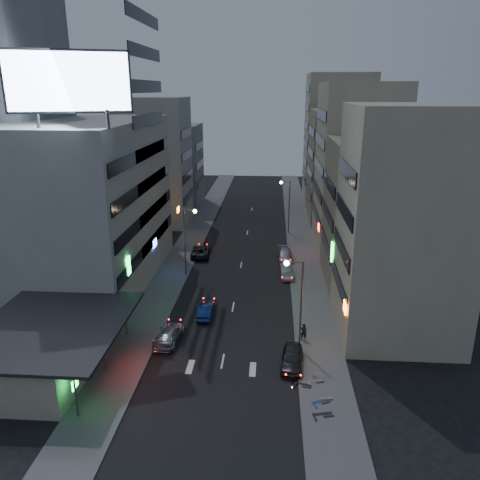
# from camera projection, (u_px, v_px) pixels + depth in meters

# --- Properties ---
(ground) EXTENTS (180.00, 180.00, 0.00)m
(ground) POSITION_uv_depth(u_px,v_px,m) (217.00, 391.00, 34.27)
(ground) COLOR black
(ground) RESTS_ON ground
(sidewalk_left) EXTENTS (4.00, 120.00, 0.12)m
(sidewalk_left) POSITION_uv_depth(u_px,v_px,m) (184.00, 252.00, 63.27)
(sidewalk_left) COLOR #4C4C4F
(sidewalk_left) RESTS_ON ground
(sidewalk_right) EXTENTS (4.00, 120.00, 0.12)m
(sidewalk_right) POSITION_uv_depth(u_px,v_px,m) (303.00, 255.00, 62.19)
(sidewalk_right) COLOR #4C4C4F
(sidewalk_right) RESTS_ON ground
(food_court) EXTENTS (11.00, 13.00, 3.88)m
(food_court) POSITION_uv_depth(u_px,v_px,m) (43.00, 346.00, 36.50)
(food_court) COLOR #B1AB8A
(food_court) RESTS_ON ground
(white_building) EXTENTS (14.00, 24.00, 18.00)m
(white_building) POSITION_uv_depth(u_px,v_px,m) (84.00, 204.00, 51.64)
(white_building) COLOR #A3A39E
(white_building) RESTS_ON ground
(grey_tower) EXTENTS (10.00, 14.00, 34.00)m
(grey_tower) POSITION_uv_depth(u_px,v_px,m) (9.00, 128.00, 52.64)
(grey_tower) COLOR gray
(grey_tower) RESTS_ON ground
(shophouse_near) EXTENTS (10.00, 11.00, 20.00)m
(shophouse_near) POSITION_uv_depth(u_px,v_px,m) (403.00, 225.00, 40.16)
(shophouse_near) COLOR #B1AB8A
(shophouse_near) RESTS_ON ground
(shophouse_mid) EXTENTS (11.00, 12.00, 16.00)m
(shophouse_mid) POSITION_uv_depth(u_px,v_px,m) (378.00, 214.00, 51.66)
(shophouse_mid) COLOR gray
(shophouse_mid) RESTS_ON ground
(shophouse_far) EXTENTS (10.00, 14.00, 22.00)m
(shophouse_far) POSITION_uv_depth(u_px,v_px,m) (356.00, 168.00, 63.11)
(shophouse_far) COLOR #B1AB8A
(shophouse_far) RESTS_ON ground
(far_left_a) EXTENTS (11.00, 10.00, 20.00)m
(far_left_a) POSITION_uv_depth(u_px,v_px,m) (153.00, 162.00, 74.97)
(far_left_a) COLOR #A3A39E
(far_left_a) RESTS_ON ground
(far_left_b) EXTENTS (12.00, 10.00, 15.00)m
(far_left_b) POSITION_uv_depth(u_px,v_px,m) (168.00, 165.00, 88.11)
(far_left_b) COLOR gray
(far_left_b) RESTS_ON ground
(far_right_a) EXTENTS (11.00, 12.00, 18.00)m
(far_right_a) POSITION_uv_depth(u_px,v_px,m) (344.00, 166.00, 77.93)
(far_right_a) COLOR gray
(far_right_a) RESTS_ON ground
(far_right_b) EXTENTS (12.00, 12.00, 24.00)m
(far_right_b) POSITION_uv_depth(u_px,v_px,m) (337.00, 139.00, 90.27)
(far_right_b) COLOR #B1AB8A
(far_right_b) RESTS_ON ground
(billboard) EXTENTS (9.52, 3.75, 6.20)m
(billboard) POSITION_uv_depth(u_px,v_px,m) (69.00, 82.00, 37.97)
(billboard) COLOR #595B60
(billboard) RESTS_ON white_building
(street_lamp_right_near) EXTENTS (1.60, 0.44, 8.02)m
(street_lamp_right_near) POSITION_uv_depth(u_px,v_px,m) (297.00, 293.00, 37.92)
(street_lamp_right_near) COLOR #595B60
(street_lamp_right_near) RESTS_ON sidewalk_right
(street_lamp_left) EXTENTS (1.60, 0.44, 8.02)m
(street_lamp_left) POSITION_uv_depth(u_px,v_px,m) (188.00, 233.00, 53.91)
(street_lamp_left) COLOR #595B60
(street_lamp_left) RESTS_ON sidewalk_left
(street_lamp_right_far) EXTENTS (1.60, 0.44, 8.02)m
(street_lamp_right_far) POSITION_uv_depth(u_px,v_px,m) (287.00, 199.00, 70.20)
(street_lamp_right_far) COLOR #595B60
(street_lamp_right_far) RESTS_ON sidewalk_right
(parked_car_right_near) EXTENTS (2.04, 4.32, 1.43)m
(parked_car_right_near) POSITION_uv_depth(u_px,v_px,m) (292.00, 358.00, 37.20)
(parked_car_right_near) COLOR #2C2B31
(parked_car_right_near) RESTS_ON ground
(parked_car_right_mid) EXTENTS (1.71, 4.15, 1.34)m
(parked_car_right_mid) POSITION_uv_depth(u_px,v_px,m) (286.00, 271.00, 55.06)
(parked_car_right_mid) COLOR #A8A9B0
(parked_car_right_mid) RESTS_ON ground
(parked_car_left) EXTENTS (2.58, 5.06, 1.37)m
(parked_car_left) POSITION_uv_depth(u_px,v_px,m) (201.00, 251.00, 61.91)
(parked_car_left) COLOR black
(parked_car_left) RESTS_ON ground
(parked_car_right_far) EXTENTS (2.09, 4.66, 1.33)m
(parked_car_right_far) POSITION_uv_depth(u_px,v_px,m) (285.00, 255.00, 60.54)
(parked_car_right_far) COLOR #A8AAB1
(parked_car_right_far) RESTS_ON ground
(road_car_blue) EXTENTS (1.41, 3.95, 1.30)m
(road_car_blue) POSITION_uv_depth(u_px,v_px,m) (206.00, 310.00, 45.44)
(road_car_blue) COLOR navy
(road_car_blue) RESTS_ON ground
(road_car_silver) EXTENTS (2.37, 4.95, 1.39)m
(road_car_silver) POSITION_uv_depth(u_px,v_px,m) (169.00, 334.00, 40.88)
(road_car_silver) COLOR #A5A6AD
(road_car_silver) RESTS_ON ground
(person) EXTENTS (0.61, 0.43, 1.58)m
(person) POSITION_uv_depth(u_px,v_px,m) (304.00, 332.00, 40.85)
(person) COLOR black
(person) RESTS_ON sidewalk_right
(scooter_black_a) EXTENTS (1.12, 2.15, 1.25)m
(scooter_black_a) POSITION_uv_depth(u_px,v_px,m) (332.00, 404.00, 31.74)
(scooter_black_a) COLOR black
(scooter_black_a) RESTS_ON sidewalk_right
(scooter_silver_a) EXTENTS (0.81, 1.66, 0.97)m
(scooter_silver_a) POSITION_uv_depth(u_px,v_px,m) (332.00, 391.00, 33.32)
(scooter_silver_a) COLOR #9D9FA4
(scooter_silver_a) RESTS_ON sidewalk_right
(scooter_blue) EXTENTS (1.34, 1.96, 1.14)m
(scooter_blue) POSITION_uv_depth(u_px,v_px,m) (327.00, 392.00, 33.11)
(scooter_blue) COLOR navy
(scooter_blue) RESTS_ON sidewalk_right
(scooter_black_b) EXTENTS (1.11, 1.98, 1.15)m
(scooter_black_b) POSITION_uv_depth(u_px,v_px,m) (312.00, 378.00, 34.62)
(scooter_black_b) COLOR black
(scooter_black_b) RESTS_ON sidewalk_right
(scooter_silver_b) EXTENTS (1.12, 1.87, 1.08)m
(scooter_silver_b) POSITION_uv_depth(u_px,v_px,m) (322.00, 373.00, 35.35)
(scooter_silver_b) COLOR #9C9DA3
(scooter_silver_b) RESTS_ON sidewalk_right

